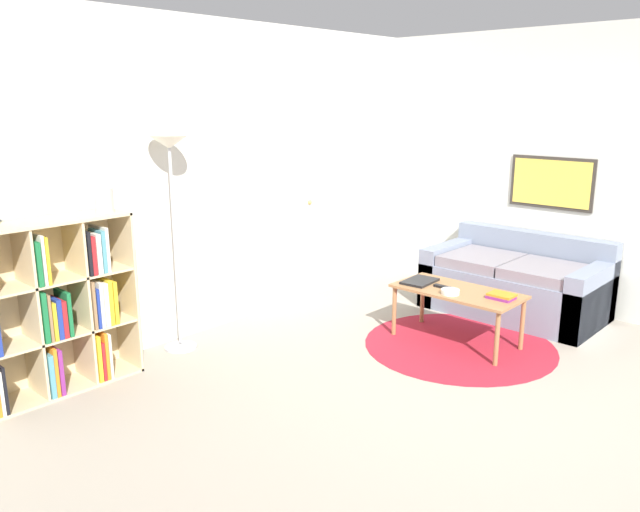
{
  "coord_description": "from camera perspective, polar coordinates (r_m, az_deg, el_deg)",
  "views": [
    {
      "loc": [
        -3.42,
        -1.45,
        1.95
      ],
      "look_at": [
        -0.21,
        1.52,
        0.85
      ],
      "focal_mm": 35.0,
      "sensor_mm": 36.0,
      "label": 1
    }
  ],
  "objects": [
    {
      "name": "ground_plane",
      "position": [
        4.2,
        17.98,
        -14.31
      ],
      "size": [
        14.0,
        14.0,
        0.0
      ],
      "primitive_type": "plane",
      "color": "gray"
    },
    {
      "name": "wall_back",
      "position": [
        5.5,
        -8.1,
        7.05
      ],
      "size": [
        7.7,
        0.11,
        2.6
      ],
      "color": "silver",
      "rests_on": "ground_plane"
    },
    {
      "name": "wall_right",
      "position": [
        6.49,
        16.82,
        7.74
      ],
      "size": [
        0.08,
        5.76,
        2.6
      ],
      "color": "silver",
      "rests_on": "ground_plane"
    },
    {
      "name": "rug",
      "position": [
        5.27,
        12.62,
        -7.94
      ],
      "size": [
        1.54,
        1.54,
        0.01
      ],
      "color": "maroon",
      "rests_on": "ground_plane"
    },
    {
      "name": "bookshelf",
      "position": [
        4.58,
        -23.24,
        -4.43
      ],
      "size": [
        1.06,
        0.34,
        1.19
      ],
      "color": "beige",
      "rests_on": "ground_plane"
    },
    {
      "name": "floor_lamp",
      "position": [
        4.87,
        -13.51,
        7.61
      ],
      "size": [
        0.3,
        0.3,
        1.69
      ],
      "color": "#B7B7BC",
      "rests_on": "ground_plane"
    },
    {
      "name": "couch",
      "position": [
        6.14,
        17.58,
        -2.44
      ],
      "size": [
        0.88,
        1.56,
        0.72
      ],
      "color": "gray",
      "rests_on": "ground_plane"
    },
    {
      "name": "coffee_table",
      "position": [
        5.2,
        12.46,
        -3.55
      ],
      "size": [
        0.5,
        1.02,
        0.45
      ],
      "color": "#996B42",
      "rests_on": "ground_plane"
    },
    {
      "name": "laptop",
      "position": [
        5.34,
        9.11,
        -2.29
      ],
      "size": [
        0.33,
        0.24,
        0.02
      ],
      "color": "black",
      "rests_on": "coffee_table"
    },
    {
      "name": "bowl",
      "position": [
        5.06,
        11.82,
        -3.22
      ],
      "size": [
        0.14,
        0.14,
        0.04
      ],
      "color": "silver",
      "rests_on": "coffee_table"
    },
    {
      "name": "book_stack_on_table",
      "position": [
        5.04,
        16.24,
        -3.55
      ],
      "size": [
        0.15,
        0.2,
        0.04
      ],
      "color": "#7F287A",
      "rests_on": "coffee_table"
    },
    {
      "name": "remote",
      "position": [
        5.21,
        11.11,
        -2.77
      ],
      "size": [
        0.05,
        0.14,
        0.02
      ],
      "color": "black",
      "rests_on": "coffee_table"
    },
    {
      "name": "vase_on_shelf",
      "position": [
        4.61,
        -19.14,
        4.85
      ],
      "size": [
        0.13,
        0.13,
        0.17
      ],
      "color": "#B7B2A8",
      "rests_on": "bookshelf"
    }
  ]
}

